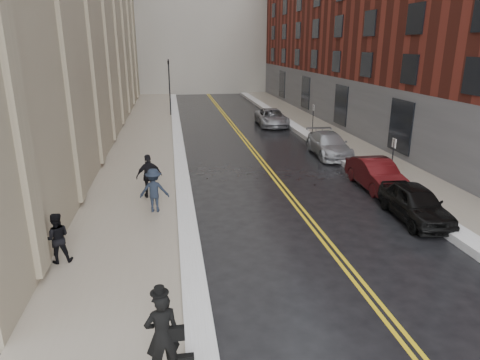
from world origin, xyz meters
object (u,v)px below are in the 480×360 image
object	(u,v)px
car_silver_near	(329,145)
car_black	(415,203)
pedestrian_c	(149,176)
car_maroon	(376,174)
car_silver_far	(272,118)
pedestrian_main	(162,335)
pedestrian_b	(154,190)
pedestrian_a	(57,238)

from	to	relation	value
car_silver_near	car_black	bearing A→B (deg)	-88.58
pedestrian_c	car_maroon	bearing A→B (deg)	164.31
car_silver_far	pedestrian_c	world-z (taller)	pedestrian_c
car_maroon	pedestrian_main	size ratio (longest dim) A/B	2.22
car_black	pedestrian_c	distance (m)	10.93
car_silver_far	car_maroon	bearing A→B (deg)	-83.40
pedestrian_main	pedestrian_b	world-z (taller)	pedestrian_main
car_silver_near	pedestrian_main	size ratio (longest dim) A/B	2.51
car_silver_near	pedestrian_b	distance (m)	12.95
pedestrian_c	pedestrian_b	bearing A→B (deg)	82.89
car_black	pedestrian_b	distance (m)	10.18
car_silver_near	car_silver_far	xyz separation A→B (m)	(-1.16, 10.22, 0.00)
car_black	pedestrian_b	size ratio (longest dim) A/B	2.28
car_silver_near	pedestrian_a	world-z (taller)	pedestrian_a
pedestrian_c	car_silver_far	bearing A→B (deg)	-134.89
pedestrian_a	car_silver_far	bearing A→B (deg)	-129.15
car_black	pedestrian_main	size ratio (longest dim) A/B	2.13
pedestrian_a	car_black	bearing A→B (deg)	176.48
pedestrian_a	pedestrian_b	distance (m)	4.68
car_black	pedestrian_a	distance (m)	12.85
car_silver_near	pedestrian_main	bearing A→B (deg)	-117.05
car_silver_near	car_silver_far	bearing A→B (deg)	99.38
pedestrian_main	pedestrian_c	world-z (taller)	pedestrian_c
pedestrian_main	car_black	bearing A→B (deg)	-158.85
car_black	car_silver_far	world-z (taller)	car_silver_far
car_black	pedestrian_c	bearing A→B (deg)	162.88
pedestrian_a	pedestrian_main	bearing A→B (deg)	110.48
car_maroon	car_silver_far	world-z (taller)	car_silver_far
car_black	pedestrian_a	xyz separation A→B (m)	(-12.74, -1.63, 0.26)
car_maroon	pedestrian_a	world-z (taller)	pedestrian_a
car_maroon	pedestrian_a	distance (m)	14.10
pedestrian_main	car_maroon	bearing A→B (deg)	-147.14
pedestrian_main	car_silver_near	bearing A→B (deg)	-134.73
car_black	car_silver_far	bearing A→B (deg)	96.30
car_maroon	pedestrian_a	bearing A→B (deg)	-156.46
pedestrian_a	pedestrian_c	distance (m)	6.07
pedestrian_b	pedestrian_c	bearing A→B (deg)	-77.88
pedestrian_c	car_black	bearing A→B (deg)	143.78
car_silver_far	pedestrian_c	xyz separation A→B (m)	(-9.30, -16.42, 0.41)
car_maroon	pedestrian_a	xyz separation A→B (m)	(-13.00, -5.46, 0.26)
pedestrian_a	pedestrian_b	bearing A→B (deg)	-137.40
car_maroon	pedestrian_a	size ratio (longest dim) A/B	2.63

